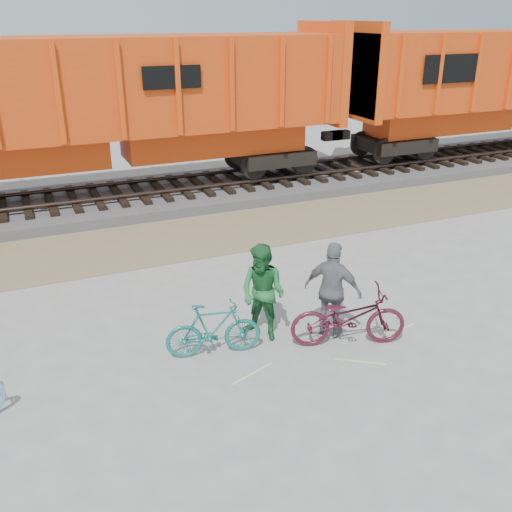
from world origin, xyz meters
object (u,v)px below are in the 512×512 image
(hopper_car_center, at_px, (111,104))
(bicycle_maroon, at_px, (348,317))
(bicycle_teal, at_px, (213,329))
(person_woman, at_px, (333,290))
(hopper_car_right, at_px, (508,82))
(person_man, at_px, (263,293))

(hopper_car_center, relative_size, bicycle_maroon, 6.91)
(bicycle_teal, distance_m, bicycle_maroon, 2.36)
(hopper_car_center, bearing_deg, person_woman, -77.56)
(hopper_car_center, relative_size, hopper_car_right, 1.00)
(hopper_car_center, height_order, hopper_car_right, same)
(hopper_car_center, xyz_separation_m, bicycle_teal, (-0.14, -9.00, -2.52))
(bicycle_teal, bearing_deg, person_woman, -84.80)
(hopper_car_center, bearing_deg, bicycle_teal, -90.92)
(bicycle_teal, xyz_separation_m, person_man, (1.00, 0.20, 0.40))
(hopper_car_center, relative_size, person_woman, 7.81)
(bicycle_teal, height_order, bicycle_maroon, bicycle_maroon)
(hopper_car_right, bearing_deg, bicycle_teal, -149.28)
(hopper_car_right, relative_size, person_man, 7.88)
(hopper_car_center, relative_size, person_man, 7.88)
(hopper_car_center, xyz_separation_m, person_man, (0.86, -8.80, -2.12))
(hopper_car_center, bearing_deg, hopper_car_right, 0.00)
(bicycle_maroon, xyz_separation_m, person_man, (-1.27, 0.81, 0.36))
(hopper_car_center, bearing_deg, bicycle_maroon, -77.50)
(bicycle_maroon, bearing_deg, person_woman, 32.44)
(hopper_car_right, xyz_separation_m, bicycle_maroon, (-12.87, -9.61, -2.47))
(bicycle_teal, xyz_separation_m, person_woman, (2.17, -0.21, 0.41))
(hopper_car_right, height_order, person_man, hopper_car_right)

